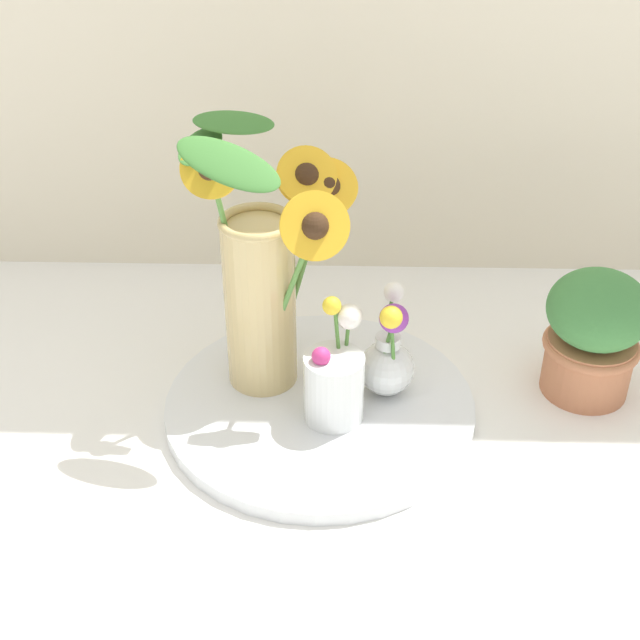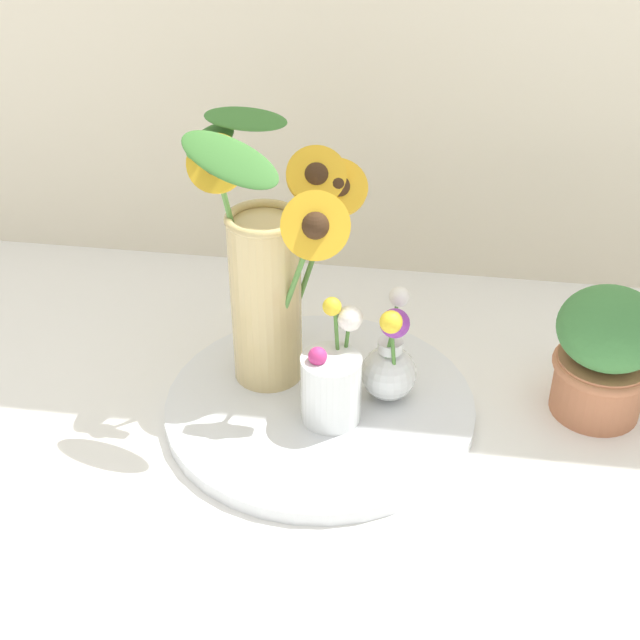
% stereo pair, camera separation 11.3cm
% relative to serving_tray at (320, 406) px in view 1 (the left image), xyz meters
% --- Properties ---
extents(ground_plane, '(6.00, 6.00, 0.00)m').
position_rel_serving_tray_xyz_m(ground_plane, '(0.02, -0.04, -0.01)').
color(ground_plane, white).
extents(serving_tray, '(0.42, 0.42, 0.02)m').
position_rel_serving_tray_xyz_m(serving_tray, '(0.00, 0.00, 0.00)').
color(serving_tray, silver).
rests_on(serving_tray, ground_plane).
extents(mason_jar_sunflowers, '(0.23, 0.21, 0.38)m').
position_rel_serving_tray_xyz_m(mason_jar_sunflowers, '(-0.07, 0.05, 0.17)').
color(mason_jar_sunflowers, '#D1B77A').
rests_on(mason_jar_sunflowers, serving_tray).
extents(vase_small_center, '(0.08, 0.09, 0.16)m').
position_rel_serving_tray_xyz_m(vase_small_center, '(0.02, -0.03, 0.07)').
color(vase_small_center, white).
rests_on(vase_small_center, serving_tray).
extents(vase_bulb_right, '(0.08, 0.09, 0.15)m').
position_rel_serving_tray_xyz_m(vase_bulb_right, '(0.09, 0.02, 0.07)').
color(vase_bulb_right, white).
rests_on(vase_bulb_right, serving_tray).
extents(potted_plant, '(0.14, 0.14, 0.19)m').
position_rel_serving_tray_xyz_m(potted_plant, '(0.37, 0.06, 0.09)').
color(potted_plant, '#B7704C').
rests_on(potted_plant, ground_plane).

